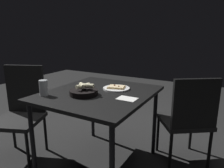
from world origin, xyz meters
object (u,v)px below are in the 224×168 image
object	(u,v)px
bread_basket	(84,91)
chair_near	(188,116)
beer_glass	(44,89)
chair_far	(21,107)
dining_table	(99,99)
pizza_plate	(116,88)

from	to	relation	value
bread_basket	chair_near	distance (m)	1.01
beer_glass	chair_far	distance (m)	0.54
dining_table	chair_far	bearing A→B (deg)	16.38
pizza_plate	beer_glass	size ratio (longest dim) A/B	1.89
dining_table	bread_basket	size ratio (longest dim) A/B	4.18
chair_near	beer_glass	bearing A→B (deg)	33.93
pizza_plate	chair_near	xyz separation A→B (m)	(-0.64, -0.24, -0.25)
dining_table	beer_glass	distance (m)	0.50
pizza_plate	chair_near	size ratio (longest dim) A/B	0.28
bread_basket	beer_glass	bearing A→B (deg)	31.71
bread_basket	beer_glass	size ratio (longest dim) A/B	1.82
dining_table	bread_basket	bearing A→B (deg)	65.88
pizza_plate	beer_glass	bearing A→B (deg)	47.80
pizza_plate	chair_far	world-z (taller)	chair_far
chair_near	pizza_plate	bearing A→B (deg)	20.44
beer_glass	chair_near	xyz separation A→B (m)	(-1.09, -0.74, -0.30)
bread_basket	chair_far	size ratio (longest dim) A/B	0.26
bread_basket	pizza_plate	bearing A→B (deg)	-116.38
dining_table	pizza_plate	distance (m)	0.21
beer_glass	dining_table	bearing A→B (deg)	-137.76
bread_basket	beer_glass	distance (m)	0.35
bread_basket	chair_near	world-z (taller)	chair_near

